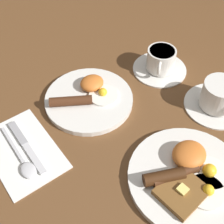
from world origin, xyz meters
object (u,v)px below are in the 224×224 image
teacup_near (161,62)px  knife (25,144)px  breakfast_plate_near (89,98)px  breakfast_plate_far (188,176)px  teacup_far (218,98)px  spoon (25,165)px

teacup_near → knife: size_ratio=0.89×
breakfast_plate_near → breakfast_plate_far: (-0.02, 0.32, 0.00)m
teacup_far → breakfast_plate_near: bearing=-43.3°
teacup_far → spoon: size_ratio=0.99×
breakfast_plate_far → teacup_near: size_ratio=1.69×
teacup_near → teacup_far: (-0.01, 0.19, 0.00)m
breakfast_plate_far → knife: (0.23, -0.30, -0.01)m
breakfast_plate_far → teacup_far: 0.24m
breakfast_plate_near → knife: breakfast_plate_near is taller
teacup_far → knife: 0.49m
teacup_far → teacup_near: bearing=-86.8°
breakfast_plate_near → breakfast_plate_far: size_ratio=0.88×
knife → spoon: spoon is taller
spoon → teacup_near: bearing=98.7°
breakfast_plate_far → teacup_far: teacup_far is taller
breakfast_plate_near → teacup_far: (-0.24, 0.23, 0.02)m
teacup_near → knife: bearing=-2.1°
breakfast_plate_near → breakfast_plate_far: bearing=94.0°
teacup_near → breakfast_plate_far: bearing=54.1°
teacup_far → breakfast_plate_far: bearing=23.2°
breakfast_plate_far → spoon: breakfast_plate_far is taller
teacup_near → spoon: (0.46, 0.04, -0.02)m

